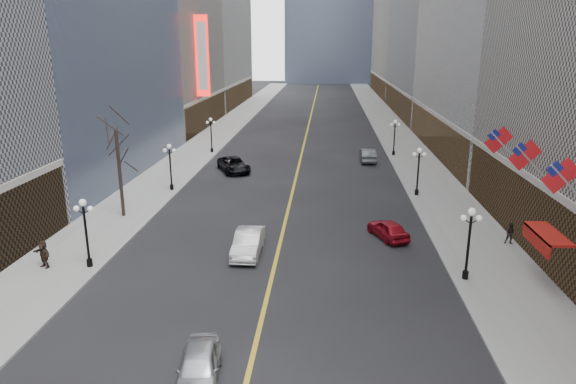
% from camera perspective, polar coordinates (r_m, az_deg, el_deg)
% --- Properties ---
extents(sidewalk_east, '(6.00, 230.00, 0.15)m').
position_cam_1_polar(sidewalk_east, '(71.45, 13.00, 4.62)').
color(sidewalk_east, gray).
rests_on(sidewalk_east, ground).
extents(sidewalk_west, '(6.00, 230.00, 0.15)m').
position_cam_1_polar(sidewalk_west, '(72.69, -9.46, 5.02)').
color(sidewalk_west, gray).
rests_on(sidewalk_west, ground).
extents(lane_line, '(0.25, 200.00, 0.02)m').
position_cam_1_polar(lane_line, '(80.53, 2.02, 6.26)').
color(lane_line, gold).
rests_on(lane_line, ground).
extents(streetlamp_east_1, '(1.26, 0.44, 4.52)m').
position_cam_1_polar(streetlamp_east_1, '(32.43, 19.51, -4.67)').
color(streetlamp_east_1, black).
rests_on(streetlamp_east_1, sidewalk_east).
extents(streetlamp_east_2, '(1.26, 0.44, 4.52)m').
position_cam_1_polar(streetlamp_east_2, '(49.28, 14.30, 2.77)').
color(streetlamp_east_2, black).
rests_on(streetlamp_east_2, sidewalk_east).
extents(streetlamp_east_3, '(1.26, 0.44, 4.52)m').
position_cam_1_polar(streetlamp_east_3, '(66.73, 11.76, 6.37)').
color(streetlamp_east_3, black).
rests_on(streetlamp_east_3, sidewalk_east).
extents(streetlamp_west_1, '(1.26, 0.44, 4.52)m').
position_cam_1_polar(streetlamp_west_1, '(34.68, -21.60, -3.53)').
color(streetlamp_west_1, black).
rests_on(streetlamp_west_1, sidewalk_west).
extents(streetlamp_west_2, '(1.26, 0.44, 4.52)m').
position_cam_1_polar(streetlamp_west_2, '(50.79, -12.96, 3.26)').
color(streetlamp_west_2, black).
rests_on(streetlamp_west_2, sidewalk_west).
extents(streetlamp_west_3, '(1.26, 0.44, 4.52)m').
position_cam_1_polar(streetlamp_west_3, '(67.86, -8.54, 6.69)').
color(streetlamp_west_3, black).
rests_on(streetlamp_west_3, sidewalk_west).
extents(flag_3, '(2.87, 0.12, 2.87)m').
position_cam_1_polar(flag_3, '(29.67, 28.31, 1.28)').
color(flag_3, '#B2B2B7').
rests_on(flag_3, ground).
extents(flag_4, '(2.87, 0.12, 2.87)m').
position_cam_1_polar(flag_4, '(34.17, 25.06, 3.45)').
color(flag_4, '#B2B2B7').
rests_on(flag_4, ground).
extents(flag_5, '(2.87, 0.12, 2.87)m').
position_cam_1_polar(flag_5, '(38.80, 22.56, 5.10)').
color(flag_5, '#B2B2B7').
rests_on(flag_5, ground).
extents(awning_c, '(1.40, 4.00, 0.93)m').
position_cam_1_polar(awning_c, '(33.77, 26.62, -4.34)').
color(awning_c, maroon).
rests_on(awning_c, ground).
extents(theatre_marquee, '(2.00, 0.55, 12.00)m').
position_cam_1_polar(theatre_marquee, '(81.53, -9.50, 14.66)').
color(theatre_marquee, red).
rests_on(theatre_marquee, ground).
extents(tree_west_far, '(3.60, 3.60, 7.92)m').
position_cam_1_polar(tree_west_far, '(43.34, -18.47, 5.15)').
color(tree_west_far, '#2D231C').
rests_on(tree_west_far, sidewalk_west).
extents(car_nb_near, '(2.36, 4.63, 1.51)m').
position_cam_1_polar(car_nb_near, '(23.26, -9.89, -18.60)').
color(car_nb_near, '#B6BABE').
rests_on(car_nb_near, ground).
extents(car_nb_mid, '(1.75, 5.00, 1.65)m').
position_cam_1_polar(car_nb_mid, '(35.32, -4.45, -5.63)').
color(car_nb_mid, '#B9B9BB').
rests_on(car_nb_mid, ground).
extents(car_nb_far, '(4.93, 6.46, 1.63)m').
position_cam_1_polar(car_nb_far, '(57.92, -6.04, 3.04)').
color(car_nb_far, black).
rests_on(car_nb_far, ground).
extents(car_sb_mid, '(3.17, 4.47, 1.41)m').
position_cam_1_polar(car_sb_mid, '(38.76, 11.05, -4.06)').
color(car_sb_mid, maroon).
rests_on(car_sb_mid, ground).
extents(car_sb_far, '(1.78, 4.96, 1.63)m').
position_cam_1_polar(car_sb_far, '(63.35, 8.85, 4.08)').
color(car_sb_far, '#4A4E51').
rests_on(car_sb_far, ground).
extents(ped_east_walk, '(0.84, 0.59, 1.57)m').
position_cam_1_polar(ped_east_walk, '(39.79, 23.51, -4.27)').
color(ped_east_walk, black).
rests_on(ped_east_walk, sidewalk_east).
extents(ped_west_far, '(1.69, 1.25, 1.80)m').
position_cam_1_polar(ped_west_far, '(36.32, -25.53, -6.24)').
color(ped_west_far, black).
rests_on(ped_west_far, sidewalk_west).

